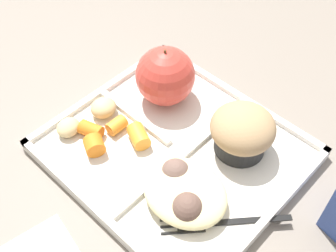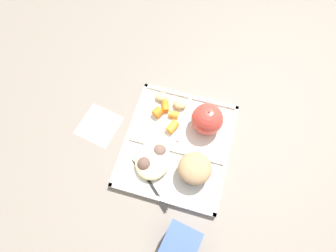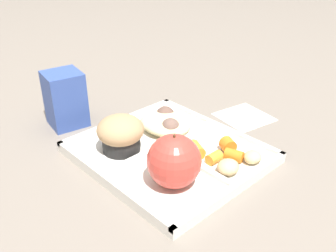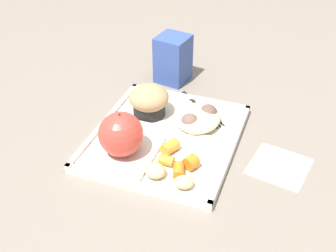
{
  "view_description": "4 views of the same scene",
  "coord_description": "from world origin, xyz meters",
  "px_view_note": "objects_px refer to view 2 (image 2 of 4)",
  "views": [
    {
      "loc": [
        0.23,
        -0.25,
        0.46
      ],
      "look_at": [
        0.0,
        -0.01,
        0.07
      ],
      "focal_mm": 45.54,
      "sensor_mm": 36.0,
      "label": 1
    },
    {
      "loc": [
        0.25,
        0.05,
        0.73
      ],
      "look_at": [
        -0.02,
        -0.03,
        0.06
      ],
      "focal_mm": 30.7,
      "sensor_mm": 36.0,
      "label": 2
    },
    {
      "loc": [
        -0.42,
        0.39,
        0.38
      ],
      "look_at": [
        0.02,
        -0.01,
        0.05
      ],
      "focal_mm": 40.37,
      "sensor_mm": 36.0,
      "label": 3
    },
    {
      "loc": [
        -0.64,
        -0.24,
        0.53
      ],
      "look_at": [
        -0.01,
        -0.01,
        0.05
      ],
      "focal_mm": 46.28,
      "sensor_mm": 36.0,
      "label": 4
    }
  ],
  "objects_px": {
    "lunch_tray": "(177,145)",
    "milk_carton": "(180,244)",
    "plastic_fork": "(147,178)",
    "green_apple": "(207,119)",
    "bran_muffin": "(195,169)"
  },
  "relations": [
    {
      "from": "lunch_tray",
      "to": "milk_carton",
      "type": "relative_size",
      "value": 2.71
    },
    {
      "from": "plastic_fork",
      "to": "green_apple",
      "type": "bearing_deg",
      "value": 149.31
    },
    {
      "from": "lunch_tray",
      "to": "green_apple",
      "type": "relative_size",
      "value": 3.47
    },
    {
      "from": "bran_muffin",
      "to": "plastic_fork",
      "type": "xyz_separation_m",
      "value": [
        0.05,
        -0.11,
        -0.03
      ]
    },
    {
      "from": "green_apple",
      "to": "plastic_fork",
      "type": "xyz_separation_m",
      "value": [
        0.18,
        -0.11,
        -0.04
      ]
    },
    {
      "from": "bran_muffin",
      "to": "green_apple",
      "type": "bearing_deg",
      "value": -180.0
    },
    {
      "from": "bran_muffin",
      "to": "plastic_fork",
      "type": "distance_m",
      "value": 0.12
    },
    {
      "from": "plastic_fork",
      "to": "lunch_tray",
      "type": "bearing_deg",
      "value": 155.83
    },
    {
      "from": "bran_muffin",
      "to": "milk_carton",
      "type": "height_order",
      "value": "milk_carton"
    },
    {
      "from": "milk_carton",
      "to": "bran_muffin",
      "type": "bearing_deg",
      "value": -167.28
    },
    {
      "from": "plastic_fork",
      "to": "bran_muffin",
      "type": "bearing_deg",
      "value": 113.46
    },
    {
      "from": "lunch_tray",
      "to": "milk_carton",
      "type": "bearing_deg",
      "value": 16.26
    },
    {
      "from": "plastic_fork",
      "to": "milk_carton",
      "type": "relative_size",
      "value": 1.1
    },
    {
      "from": "lunch_tray",
      "to": "plastic_fork",
      "type": "relative_size",
      "value": 2.47
    },
    {
      "from": "bran_muffin",
      "to": "plastic_fork",
      "type": "bearing_deg",
      "value": -66.54
    }
  ]
}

